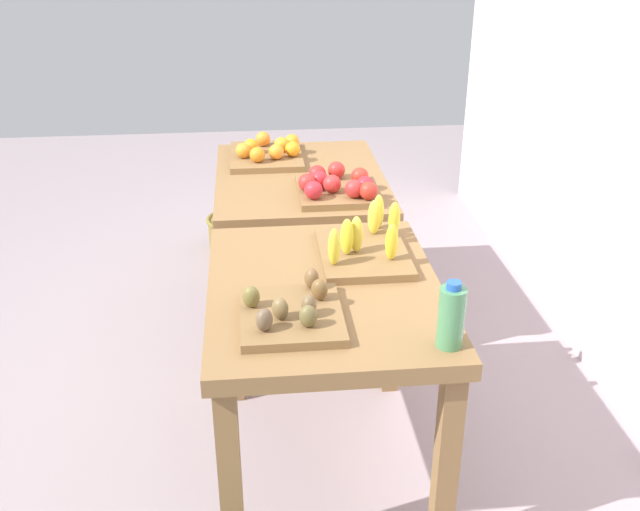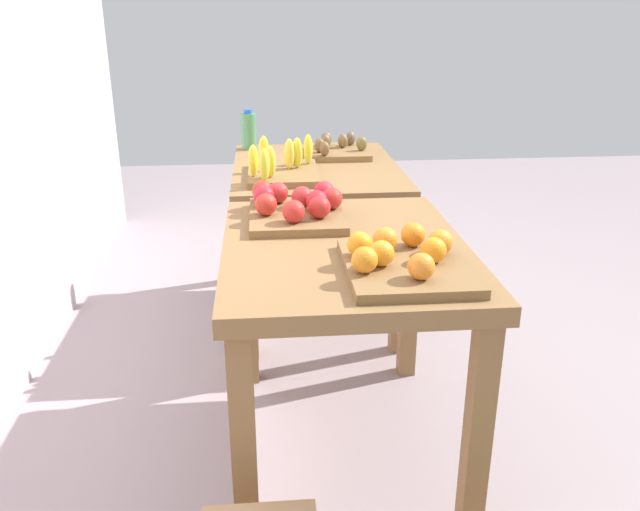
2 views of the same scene
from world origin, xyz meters
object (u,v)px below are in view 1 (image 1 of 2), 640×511
at_px(apple_bin, 337,186).
at_px(water_bottle, 451,317).
at_px(wicker_basket, 234,233).
at_px(cardboard_produce_box, 339,227).
at_px(orange_bin, 268,152).
at_px(kiwi_bin, 292,312).
at_px(display_table_right, 324,315).
at_px(display_table_left, 300,198).
at_px(banana_crate, 365,245).

relative_size(apple_bin, water_bottle, 1.91).
relative_size(wicker_basket, cardboard_produce_box, 0.84).
relative_size(orange_bin, water_bottle, 2.07).
relative_size(kiwi_bin, cardboard_produce_box, 0.91).
bearing_deg(display_table_right, kiwi_bin, -29.86).
bearing_deg(water_bottle, apple_bin, -171.55).
xyz_separation_m(display_table_left, wicker_basket, (-0.84, -0.35, -0.55)).
xyz_separation_m(display_table_right, orange_bin, (-1.37, -0.14, 0.15)).
relative_size(display_table_right, banana_crate, 2.36).
distance_m(kiwi_bin, wicker_basket, 2.30).
relative_size(banana_crate, wicker_basket, 1.31).
bearing_deg(wicker_basket, display_table_left, 22.59).
height_order(banana_crate, cardboard_produce_box, banana_crate).
xyz_separation_m(apple_bin, water_bottle, (1.25, 0.19, 0.05)).
relative_size(display_table_right, water_bottle, 4.88).
bearing_deg(display_table_right, water_bottle, 38.59).
height_order(display_table_left, wicker_basket, display_table_left).
bearing_deg(orange_bin, kiwi_bin, 0.61).
xyz_separation_m(banana_crate, water_bottle, (0.63, 0.16, 0.06)).
bearing_deg(apple_bin, display_table_left, -153.34).
bearing_deg(orange_bin, apple_bin, 28.30).
distance_m(display_table_right, wicker_basket, 2.07).
bearing_deg(wicker_basket, display_table_right, 10.12).
xyz_separation_m(orange_bin, apple_bin, (0.53, 0.29, 0.01)).
bearing_deg(banana_crate, kiwi_bin, -34.34).
xyz_separation_m(display_table_left, display_table_right, (1.12, 0.00, 0.00)).
bearing_deg(display_table_right, cardboard_produce_box, 171.19).
bearing_deg(display_table_right, apple_bin, 170.29).
bearing_deg(wicker_basket, kiwi_bin, 5.85).
bearing_deg(apple_bin, water_bottle, 8.45).
bearing_deg(banana_crate, water_bottle, 13.86).
height_order(display_table_left, apple_bin, apple_bin).
height_order(kiwi_bin, water_bottle, water_bottle).
relative_size(orange_bin, kiwi_bin, 1.21).
distance_m(orange_bin, water_bottle, 1.84).
relative_size(display_table_left, wicker_basket, 3.11).
height_order(display_table_right, apple_bin, apple_bin).
xyz_separation_m(banana_crate, cardboard_produce_box, (-1.72, 0.13, -0.68)).
relative_size(banana_crate, kiwi_bin, 1.21).
height_order(orange_bin, banana_crate, banana_crate).
bearing_deg(display_table_left, water_bottle, 12.10).
distance_m(display_table_left, kiwi_bin, 1.35).
distance_m(banana_crate, water_bottle, 0.65).
bearing_deg(display_table_left, kiwi_bin, -5.40).
xyz_separation_m(water_bottle, wicker_basket, (-2.37, -0.68, -0.77)).
height_order(display_table_left, orange_bin, orange_bin).
bearing_deg(display_table_right, display_table_left, 180.00).
height_order(apple_bin, wicker_basket, apple_bin).
bearing_deg(cardboard_produce_box, display_table_left, -20.20).
distance_m(apple_bin, banana_crate, 0.62).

